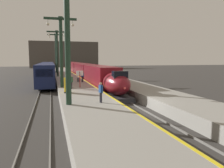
% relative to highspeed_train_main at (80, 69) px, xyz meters
% --- Properties ---
extents(ground_plane, '(260.00, 260.00, 0.00)m').
position_rel_highspeed_train_main_xyz_m(ground_plane, '(0.00, -40.25, -1.98)').
color(ground_plane, '#33302D').
extents(platform_left, '(4.80, 110.00, 1.05)m').
position_rel_highspeed_train_main_xyz_m(platform_left, '(-4.05, -15.50, -1.45)').
color(platform_left, gray).
rests_on(platform_left, ground).
extents(platform_right, '(4.80, 110.00, 1.05)m').
position_rel_highspeed_train_main_xyz_m(platform_right, '(4.05, -15.50, -1.45)').
color(platform_right, gray).
rests_on(platform_right, ground).
extents(platform_left_safety_stripe, '(0.20, 107.80, 0.01)m').
position_rel_highspeed_train_main_xyz_m(platform_left_safety_stripe, '(-1.77, -15.50, -0.92)').
color(platform_left_safety_stripe, yellow).
rests_on(platform_left_safety_stripe, platform_left).
extents(rail_main_left, '(0.08, 110.00, 0.12)m').
position_rel_highspeed_train_main_xyz_m(rail_main_left, '(-0.75, -12.75, -1.92)').
color(rail_main_left, slate).
rests_on(rail_main_left, ground).
extents(rail_main_right, '(0.08, 110.00, 0.12)m').
position_rel_highspeed_train_main_xyz_m(rail_main_right, '(0.75, -12.75, -1.92)').
color(rail_main_right, slate).
rests_on(rail_main_right, ground).
extents(rail_secondary_left, '(0.08, 110.00, 0.12)m').
position_rel_highspeed_train_main_xyz_m(rail_secondary_left, '(-8.85, -12.75, -1.92)').
color(rail_secondary_left, slate).
rests_on(rail_secondary_left, ground).
extents(rail_secondary_right, '(0.08, 110.00, 0.12)m').
position_rel_highspeed_train_main_xyz_m(rail_secondary_right, '(-7.35, -12.75, -1.92)').
color(rail_secondary_right, slate).
rests_on(rail_secondary_right, ground).
extents(highspeed_train_main, '(2.92, 74.86, 3.60)m').
position_rel_highspeed_train_main_xyz_m(highspeed_train_main, '(0.00, 0.00, 0.00)').
color(highspeed_train_main, maroon).
rests_on(highspeed_train_main, ground).
extents(regional_train_adjacent, '(2.85, 36.60, 3.80)m').
position_rel_highspeed_train_main_xyz_m(regional_train_adjacent, '(-8.10, -8.41, 0.15)').
color(regional_train_adjacent, '#141E4C').
rests_on(regional_train_adjacent, ground).
extents(station_column_near, '(4.00, 0.68, 10.50)m').
position_rel_highspeed_train_main_xyz_m(station_column_near, '(-5.85, -40.15, 5.41)').
color(station_column_near, '#1E3828').
rests_on(station_column_near, platform_left).
extents(station_column_mid, '(4.00, 0.68, 8.81)m').
position_rel_highspeed_train_main_xyz_m(station_column_mid, '(-5.90, -29.07, 4.40)').
color(station_column_mid, '#1E3828').
rests_on(station_column_mid, platform_left).
extents(station_column_far, '(4.00, 0.68, 9.43)m').
position_rel_highspeed_train_main_xyz_m(station_column_far, '(-5.90, -10.51, 4.73)').
color(station_column_far, '#1E3828').
rests_on(station_column_far, platform_left).
extents(station_column_distant, '(4.00, 0.68, 10.25)m').
position_rel_highspeed_train_main_xyz_m(station_column_distant, '(-5.90, 2.72, 5.16)').
color(station_column_distant, '#1E3828').
rests_on(station_column_distant, platform_left).
extents(passenger_near_edge, '(0.45, 0.42, 1.69)m').
position_rel_highspeed_train_main_xyz_m(passenger_near_edge, '(-2.52, -23.57, 0.06)').
color(passenger_near_edge, '#23232D').
rests_on(passenger_near_edge, platform_left).
extents(passenger_mid_platform, '(0.43, 0.43, 1.69)m').
position_rel_highspeed_train_main_xyz_m(passenger_mid_platform, '(-4.92, -31.00, 0.06)').
color(passenger_mid_platform, '#23232D').
rests_on(passenger_mid_platform, platform_left).
extents(passenger_far_waiting, '(0.31, 0.55, 1.69)m').
position_rel_highspeed_train_main_xyz_m(passenger_far_waiting, '(-3.30, -40.13, 0.06)').
color(passenger_far_waiting, '#23232D').
rests_on(passenger_far_waiting, platform_left).
extents(rolling_suitcase, '(0.40, 0.22, 0.98)m').
position_rel_highspeed_train_main_xyz_m(rolling_suitcase, '(-3.12, -23.09, -0.62)').
color(rolling_suitcase, '#4C4C51').
rests_on(rolling_suitcase, platform_left).
extents(ticket_machine_yellow, '(0.76, 0.62, 1.60)m').
position_rel_highspeed_train_main_xyz_m(ticket_machine_yellow, '(-5.55, -34.01, -0.19)').
color(ticket_machine_yellow, yellow).
rests_on(ticket_machine_yellow, platform_left).
extents(departure_info_board, '(0.90, 0.10, 2.12)m').
position_rel_highspeed_train_main_xyz_m(departure_info_board, '(-3.71, -29.82, 0.58)').
color(departure_info_board, maroon).
rests_on(departure_info_board, platform_left).
extents(terminus_back_wall, '(36.00, 2.00, 14.00)m').
position_rel_highspeed_train_main_xyz_m(terminus_back_wall, '(0.00, 61.75, 5.02)').
color(terminus_back_wall, '#4C4742').
rests_on(terminus_back_wall, ground).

